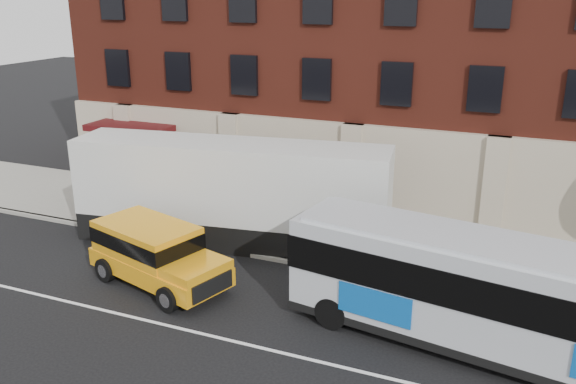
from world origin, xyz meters
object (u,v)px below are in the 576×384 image
at_px(sign_pole, 114,198).
at_px(yellow_suv, 154,251).
at_px(shipping_container, 231,194).
at_px(city_bus, 505,297).

distance_m(sign_pole, yellow_suv, 5.42).
xyz_separation_m(sign_pole, shipping_container, (5.07, 0.78, 0.58)).
height_order(sign_pole, yellow_suv, sign_pole).
bearing_deg(yellow_suv, sign_pole, 141.81).
relative_size(sign_pole, yellow_suv, 0.45).
distance_m(yellow_suv, shipping_container, 4.29).
height_order(city_bus, shipping_container, shipping_container).
relative_size(yellow_suv, shipping_container, 0.44).
height_order(city_bus, yellow_suv, city_bus).
bearing_deg(city_bus, shipping_container, 158.10).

